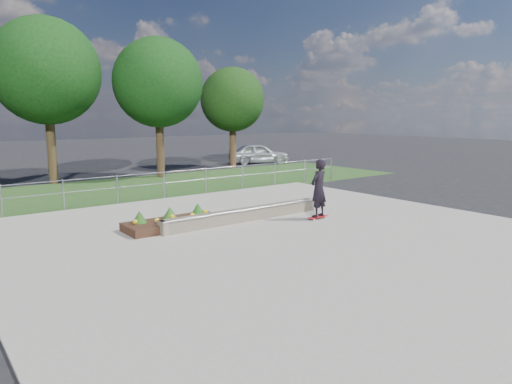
{
  "coord_description": "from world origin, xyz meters",
  "views": [
    {
      "loc": [
        -8.37,
        -9.66,
        3.47
      ],
      "look_at": [
        0.2,
        1.5,
        1.1
      ],
      "focal_mm": 32.0,
      "sensor_mm": 36.0,
      "label": 1
    }
  ],
  "objects_px": {
    "grind_ledge": "(244,215)",
    "planter_bed": "(173,221)",
    "skateboarder": "(319,188)",
    "parked_car": "(259,154)"
  },
  "relations": [
    {
      "from": "skateboarder",
      "to": "grind_ledge",
      "type": "bearing_deg",
      "value": 148.34
    },
    {
      "from": "parked_car",
      "to": "skateboarder",
      "type": "bearing_deg",
      "value": 174.8
    },
    {
      "from": "planter_bed",
      "to": "grind_ledge",
      "type": "bearing_deg",
      "value": -15.7
    },
    {
      "from": "skateboarder",
      "to": "parked_car",
      "type": "height_order",
      "value": "skateboarder"
    },
    {
      "from": "planter_bed",
      "to": "parked_car",
      "type": "height_order",
      "value": "parked_car"
    },
    {
      "from": "planter_bed",
      "to": "parked_car",
      "type": "xyz_separation_m",
      "value": [
        13.98,
        13.68,
        0.5
      ]
    },
    {
      "from": "grind_ledge",
      "to": "planter_bed",
      "type": "height_order",
      "value": "planter_bed"
    },
    {
      "from": "skateboarder",
      "to": "planter_bed",
      "type": "bearing_deg",
      "value": 156.12
    },
    {
      "from": "skateboarder",
      "to": "parked_car",
      "type": "bearing_deg",
      "value": 58.33
    },
    {
      "from": "grind_ledge",
      "to": "parked_car",
      "type": "xyz_separation_m",
      "value": [
        11.72,
        14.32,
        0.48
      ]
    }
  ]
}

